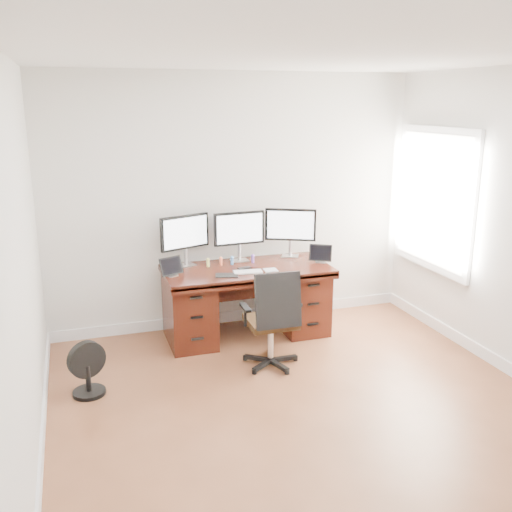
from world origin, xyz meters
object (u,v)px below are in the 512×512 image
object	(u,v)px
desk	(246,299)
office_chair	(272,335)
floor_fan	(87,370)
monitor_center	(239,230)
keyboard	(248,272)

from	to	relation	value
desk	office_chair	xyz separation A→B (m)	(0.00, -0.80, -0.09)
floor_fan	monitor_center	bearing A→B (deg)	10.54
desk	keyboard	distance (m)	0.41
desk	office_chair	size ratio (longest dim) A/B	1.79
monitor_center	keyboard	world-z (taller)	monitor_center
office_chair	floor_fan	xyz separation A→B (m)	(-1.65, -0.01, -0.09)
office_chair	floor_fan	bearing A→B (deg)	-178.56
floor_fan	monitor_center	xyz separation A→B (m)	(1.64, 1.05, 0.86)
desk	keyboard	xyz separation A→B (m)	(-0.04, -0.20, 0.36)
office_chair	floor_fan	world-z (taller)	office_chair
monitor_center	keyboard	size ratio (longest dim) A/B	1.94
floor_fan	keyboard	distance (m)	1.79
floor_fan	office_chair	bearing A→B (deg)	-21.55
monitor_center	floor_fan	bearing A→B (deg)	-150.48
monitor_center	keyboard	bearing A→B (deg)	-98.69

